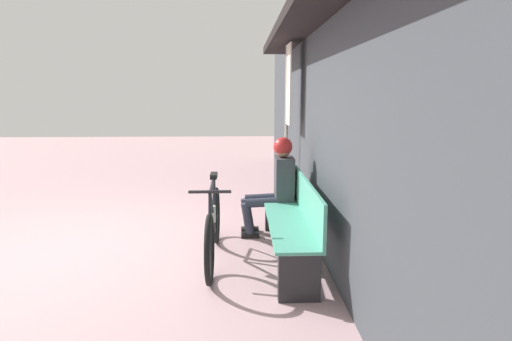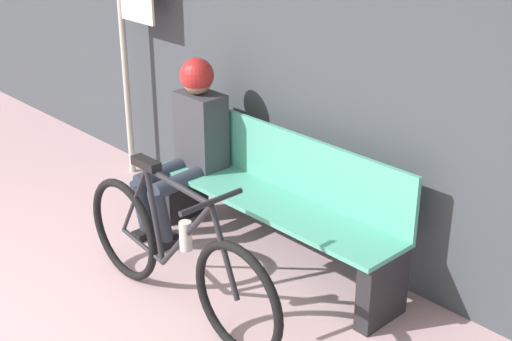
{
  "view_description": "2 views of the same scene",
  "coord_description": "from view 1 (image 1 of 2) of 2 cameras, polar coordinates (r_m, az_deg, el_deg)",
  "views": [
    {
      "loc": [
        4.28,
        1.68,
        1.73
      ],
      "look_at": [
        0.07,
        1.84,
        0.91
      ],
      "focal_mm": 28.0,
      "sensor_mm": 36.0,
      "label": 1
    },
    {
      "loc": [
        3.15,
        -0.67,
        2.41
      ],
      "look_at": [
        0.51,
        1.82,
        0.83
      ],
      "focal_mm": 50.0,
      "sensor_mm": 36.0,
      "label": 2
    }
  ],
  "objects": [
    {
      "name": "ground_plane",
      "position": [
        4.92,
        -22.42,
        -10.52
      ],
      "size": [
        24.0,
        24.0,
        0.0
      ],
      "primitive_type": "plane",
      "color": "#C69EA3"
    },
    {
      "name": "park_bench_near",
      "position": [
        4.25,
        5.29,
        -7.2
      ],
      "size": [
        1.88,
        0.42,
        0.85
      ],
      "color": "#51A88E",
      "rests_on": "ground_plane"
    },
    {
      "name": "banner_pole",
      "position": [
        5.76,
        4.57,
        9.48
      ],
      "size": [
        0.45,
        0.05,
        2.4
      ],
      "color": "#B7B2A8",
      "rests_on": "ground_plane"
    },
    {
      "name": "bicycle",
      "position": [
        4.22,
        -6.12,
        -8.06
      ],
      "size": [
        1.7,
        0.4,
        0.89
      ],
      "color": "black",
      "rests_on": "ground_plane"
    },
    {
      "name": "storefront_wall",
      "position": [
        4.37,
        9.84,
        9.92
      ],
      "size": [
        12.0,
        0.56,
        3.2
      ],
      "color": "#3D4247",
      "rests_on": "ground_plane"
    },
    {
      "name": "person_seated",
      "position": [
        4.86,
        2.85,
        -1.33
      ],
      "size": [
        0.34,
        0.64,
        1.22
      ],
      "color": "#2D3342",
      "rests_on": "ground_plane"
    }
  ]
}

